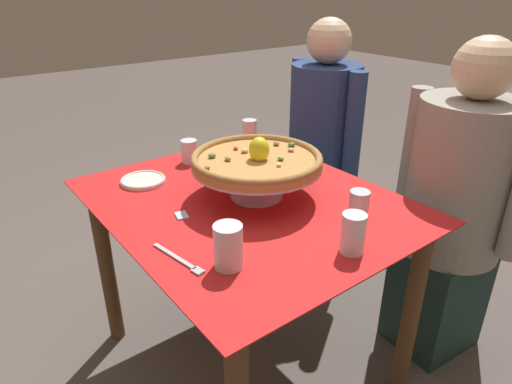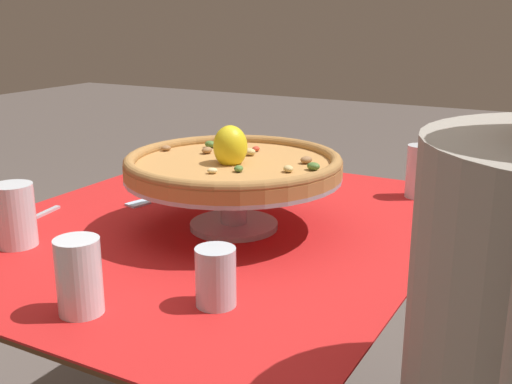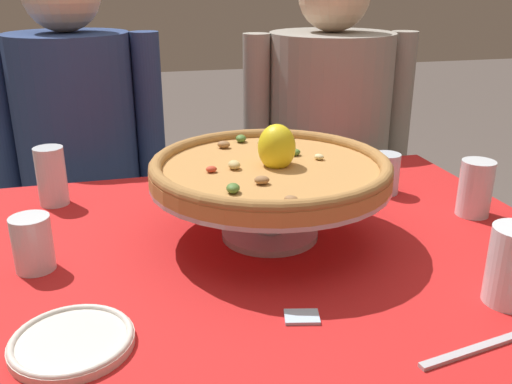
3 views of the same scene
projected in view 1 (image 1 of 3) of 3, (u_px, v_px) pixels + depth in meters
ground_plane at (248, 360)px, 1.84m from camera, size 14.00×14.00×0.00m
dining_table at (246, 229)px, 1.58m from camera, size 1.09×0.90×0.74m
pizza_stand at (257, 173)px, 1.51m from camera, size 0.44×0.44×0.12m
pizza at (257, 159)px, 1.49m from camera, size 0.44×0.44×0.10m
water_glass_back_left at (250, 136)px, 1.97m from camera, size 0.06×0.06×0.13m
water_glass_back_right at (359, 207)px, 1.39m from camera, size 0.06×0.06×0.09m
water_glass_side_right at (353, 236)px, 1.21m from camera, size 0.07×0.07×0.12m
water_glass_side_left at (189, 153)px, 1.82m from camera, size 0.07×0.07×0.10m
water_glass_front_right at (228, 249)px, 1.15m from camera, size 0.08×0.08×0.12m
side_plate at (143, 180)px, 1.65m from camera, size 0.16×0.16×0.02m
dinner_fork at (180, 260)px, 1.19m from camera, size 0.20×0.05×0.01m
sugar_packet at (182, 215)px, 1.42m from camera, size 0.06×0.05×0.00m
diner_left at (321, 155)px, 2.26m from camera, size 0.49×0.36×1.27m
diner_right at (454, 211)px, 1.69m from camera, size 0.53×0.40×1.26m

